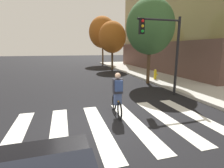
{
  "coord_description": "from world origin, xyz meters",
  "views": [
    {
      "loc": [
        -0.84,
        -5.19,
        2.58
      ],
      "look_at": [
        1.36,
        2.48,
        0.92
      ],
      "focal_mm": 27.46,
      "sensor_mm": 36.0,
      "label": 1
    }
  ],
  "objects": [
    {
      "name": "street_tree_near",
      "position": [
        5.23,
        6.24,
        4.06
      ],
      "size": [
        3.38,
        3.38,
        6.02
      ],
      "color": "#4C3823",
      "rests_on": "ground"
    },
    {
      "name": "ground_plane",
      "position": [
        0.0,
        0.0,
        0.0
      ],
      "size": [
        120.0,
        120.0,
        0.0
      ],
      "primitive_type": "plane",
      "color": "black"
    },
    {
      "name": "fire_hydrant",
      "position": [
        6.25,
        6.93,
        0.53
      ],
      "size": [
        0.33,
        0.22,
        0.78
      ],
      "color": "gold",
      "rests_on": "sidewalk"
    },
    {
      "name": "cyclist",
      "position": [
        1.11,
        0.87,
        0.84
      ],
      "size": [
        0.38,
        1.71,
        1.69
      ],
      "color": "black",
      "rests_on": "ground"
    },
    {
      "name": "street_tree_mid",
      "position": [
        4.96,
        14.96,
        3.87
      ],
      "size": [
        3.22,
        3.22,
        5.73
      ],
      "color": "#4C3823",
      "rests_on": "ground"
    },
    {
      "name": "crosswalk_stripes",
      "position": [
        -0.44,
        0.0,
        0.01
      ],
      "size": [
        9.42,
        4.08,
        0.01
      ],
      "color": "silver",
      "rests_on": "ground"
    },
    {
      "name": "corner_building",
      "position": [
        18.04,
        12.52,
        5.06
      ],
      "size": [
        18.55,
        18.35,
        10.22
      ],
      "color": "brown",
      "rests_on": "ground"
    },
    {
      "name": "traffic_light_near",
      "position": [
        4.33,
        2.9,
        2.86
      ],
      "size": [
        2.47,
        0.28,
        4.2
      ],
      "color": "black",
      "rests_on": "ground"
    },
    {
      "name": "street_tree_far",
      "position": [
        5.27,
        21.45,
        4.98
      ],
      "size": [
        4.14,
        4.14,
        7.37
      ],
      "color": "#4C3823",
      "rests_on": "ground"
    }
  ]
}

